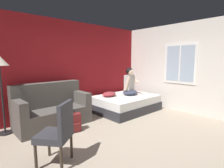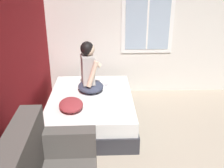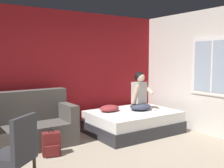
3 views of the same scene
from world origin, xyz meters
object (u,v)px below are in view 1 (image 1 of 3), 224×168
object	(u,v)px
backpack	(74,123)
side_chair	(58,131)
bed	(126,103)
person_seated	(130,84)
floor_lamp	(0,68)
cell_phone	(141,95)
throw_pillow	(109,94)
couch	(52,110)

from	to	relation	value
backpack	side_chair	bearing A→B (deg)	-130.07
bed	person_seated	world-z (taller)	person_seated
bed	floor_lamp	distance (m)	3.48
backpack	cell_phone	size ratio (longest dim) A/B	3.18
side_chair	person_seated	xyz separation A→B (m)	(3.05, 1.31, 0.30)
throw_pillow	cell_phone	size ratio (longest dim) A/B	3.33
side_chair	cell_phone	world-z (taller)	side_chair
throw_pillow	floor_lamp	xyz separation A→B (m)	(-2.77, 0.28, 0.88)
backpack	throw_pillow	bearing A→B (deg)	20.89
side_chair	person_seated	bearing A→B (deg)	23.27
person_seated	backpack	bearing A→B (deg)	-171.09
backpack	throw_pillow	distance (m)	1.73
bed	side_chair	distance (m)	3.13
side_chair	person_seated	size ratio (longest dim) A/B	1.12
bed	cell_phone	world-z (taller)	cell_phone
side_chair	couch	bearing A→B (deg)	69.81
backpack	bed	bearing A→B (deg)	9.11
couch	backpack	xyz separation A→B (m)	(0.21, -0.67, -0.20)
throw_pillow	person_seated	bearing A→B (deg)	-20.77
couch	backpack	size ratio (longest dim) A/B	3.74
person_seated	throw_pillow	distance (m)	0.77
floor_lamp	side_chair	bearing A→B (deg)	-78.42
floor_lamp	bed	bearing A→B (deg)	-9.81
couch	bed	bearing A→B (deg)	-8.76
backpack	person_seated	bearing A→B (deg)	8.91
bed	couch	xyz separation A→B (m)	(-2.24, 0.35, 0.16)
throw_pillow	floor_lamp	world-z (taller)	floor_lamp
backpack	floor_lamp	size ratio (longest dim) A/B	0.27
side_chair	floor_lamp	world-z (taller)	floor_lamp
person_seated	floor_lamp	xyz separation A→B (m)	(-3.43, 0.53, 0.59)
couch	person_seated	bearing A→B (deg)	-7.40
bed	floor_lamp	size ratio (longest dim) A/B	1.13
person_seated	cell_phone	size ratio (longest dim) A/B	6.08
bed	backpack	bearing A→B (deg)	-170.89
couch	person_seated	size ratio (longest dim) A/B	1.96
backpack	floor_lamp	xyz separation A→B (m)	(-1.19, 0.88, 1.24)
backpack	floor_lamp	distance (m)	1.93
couch	floor_lamp	xyz separation A→B (m)	(-0.98, 0.21, 1.04)
couch	backpack	distance (m)	0.73
person_seated	cell_phone	world-z (taller)	person_seated
side_chair	backpack	xyz separation A→B (m)	(0.81, 0.96, -0.34)
couch	throw_pillow	xyz separation A→B (m)	(1.79, -0.07, 0.16)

